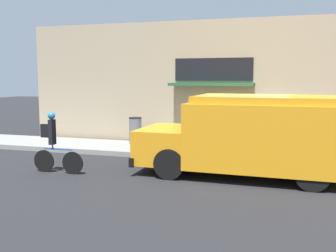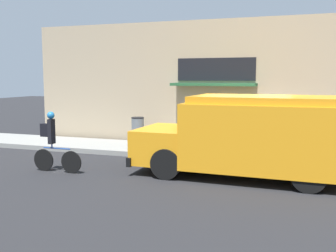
# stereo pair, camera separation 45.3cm
# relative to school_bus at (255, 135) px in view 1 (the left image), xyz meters

# --- Properties ---
(ground_plane) EXTENTS (70.00, 70.00, 0.00)m
(ground_plane) POSITION_rel_school_bus_xyz_m (-0.37, 1.36, -1.10)
(ground_plane) COLOR #232326
(sidewalk) EXTENTS (28.00, 2.19, 0.17)m
(sidewalk) POSITION_rel_school_bus_xyz_m (-0.37, 2.45, -1.02)
(sidewalk) COLOR gray
(sidewalk) RESTS_ON ground_plane
(storefront) EXTENTS (17.48, 0.96, 4.64)m
(storefront) POSITION_rel_school_bus_xyz_m (-0.40, 3.80, 1.23)
(storefront) COLOR tan
(storefront) RESTS_ON ground_plane
(school_bus) EXTENTS (5.62, 2.83, 2.12)m
(school_bus) POSITION_rel_school_bus_xyz_m (0.00, 0.00, 0.00)
(school_bus) COLOR orange
(school_bus) RESTS_ON ground_plane
(cyclist) EXTENTS (1.50, 0.20, 1.67)m
(cyclist) POSITION_rel_school_bus_xyz_m (-5.25, -1.20, -0.28)
(cyclist) COLOR black
(cyclist) RESTS_ON ground_plane
(trash_bin) EXTENTS (0.46, 0.46, 0.98)m
(trash_bin) POSITION_rel_school_bus_xyz_m (-4.53, 2.99, -0.44)
(trash_bin) COLOR slate
(trash_bin) RESTS_ON sidewalk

